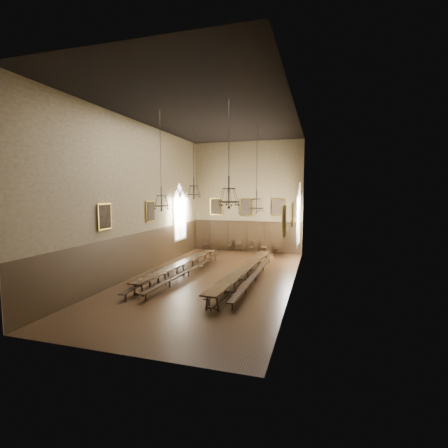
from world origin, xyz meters
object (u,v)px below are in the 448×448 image
at_px(chandelier_back_left, 194,190).
at_px(chandelier_back_right, 256,203).
at_px(bench_right_outer, 256,276).
at_px(chandelier_front_right, 229,195).
at_px(bench_left_outer, 168,272).
at_px(chair_0, 205,246).
at_px(chair_1, 217,247).
at_px(chair_4, 251,249).
at_px(chandelier_front_left, 161,199).
at_px(bench_left_inner, 188,272).
at_px(chair_2, 229,248).
at_px(chair_5, 264,249).
at_px(chair_6, 276,250).
at_px(table_right, 244,275).
at_px(bench_right_inner, 236,276).
at_px(table_left, 180,269).
at_px(chair_3, 238,248).

xyz_separation_m(chandelier_back_left, chandelier_back_right, (4.20, -0.13, -0.78)).
height_order(bench_right_outer, chandelier_front_right, chandelier_front_right).
distance_m(bench_left_outer, chandelier_back_left, 5.69).
height_order(chair_0, chair_1, chair_0).
height_order(chair_4, chandelier_front_left, chandelier_front_left).
relative_size(bench_left_inner, chair_2, 11.34).
height_order(bench_right_outer, chandelier_front_left, chandelier_front_left).
bearing_deg(chair_4, bench_left_outer, -89.68).
relative_size(chair_5, chandelier_front_right, 0.22).
distance_m(chair_1, chandelier_front_right, 13.01).
distance_m(chandelier_back_right, chandelier_front_left, 6.26).
bearing_deg(chair_6, chandelier_back_left, -131.31).
distance_m(table_right, chandelier_front_left, 6.01).
bearing_deg(chair_4, chandelier_back_left, -95.77).
xyz_separation_m(chair_4, chandelier_back_right, (1.51, -5.82, 3.95)).
bearing_deg(table_right, chandelier_back_right, 87.96).
height_order(chair_2, chandelier_back_right, chandelier_back_right).
xyz_separation_m(chair_1, chandelier_front_right, (4.23, -11.46, 4.47)).
distance_m(bench_right_inner, chandelier_back_right, 4.85).
relative_size(bench_right_outer, chair_0, 10.02).
xyz_separation_m(table_left, chandelier_front_left, (0.02, -2.27, 4.18)).
relative_size(table_left, bench_right_outer, 0.91).
bearing_deg(chair_2, chandelier_back_right, -41.67).
height_order(chandelier_front_left, chandelier_front_right, same).
bearing_deg(table_right, table_left, 174.37).
bearing_deg(chair_2, bench_left_inner, -72.22).
height_order(table_right, chair_3, chair_3).
relative_size(chair_4, chandelier_back_right, 0.18).
distance_m(chandelier_front_left, chandelier_front_right, 3.94).
distance_m(table_right, chair_1, 9.73).
xyz_separation_m(chair_1, chair_3, (1.83, 0.01, 0.04)).
distance_m(table_right, chair_4, 8.83).
bearing_deg(chair_4, chandelier_back_right, -55.90).
bearing_deg(chair_0, chandelier_back_right, -50.80).
xyz_separation_m(bench_left_inner, chandelier_back_left, (-0.75, 2.82, 4.73)).
height_order(chair_4, chandelier_back_right, chandelier_back_right).
distance_m(chair_0, chandelier_back_right, 8.89).
distance_m(chair_4, chandelier_back_left, 7.88).
bearing_deg(chandelier_back_left, chair_0, 102.68).
distance_m(bench_right_outer, chair_6, 8.31).
relative_size(bench_right_inner, chair_1, 10.00).
bearing_deg(table_left, chair_5, 66.69).
bearing_deg(chair_5, chair_4, 175.93).
distance_m(bench_right_inner, chair_1, 9.37).
height_order(bench_right_outer, chair_1, chair_1).
distance_m(chair_0, chair_3, 2.89).
xyz_separation_m(chair_0, chair_5, (4.99, -0.02, 0.00)).
bearing_deg(chair_5, table_right, -89.16).
bearing_deg(table_right, chair_3, 105.90).
distance_m(table_right, chair_5, 8.68).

